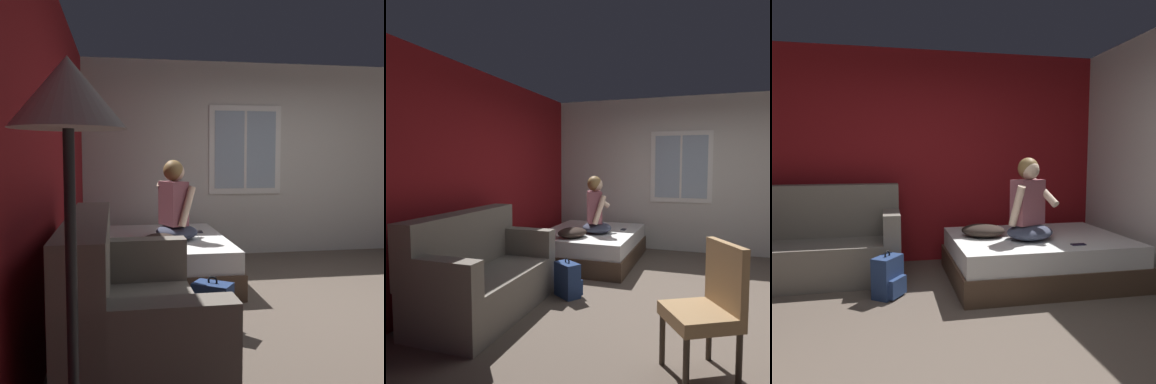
% 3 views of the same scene
% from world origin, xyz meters
% --- Properties ---
extents(ground_plane, '(40.00, 40.00, 0.00)m').
position_xyz_m(ground_plane, '(0.00, 0.00, 0.00)').
color(ground_plane, brown).
extents(wall_back_accent, '(9.85, 0.16, 2.70)m').
position_xyz_m(wall_back_accent, '(0.00, 2.73, 1.35)').
color(wall_back_accent, maroon).
rests_on(wall_back_accent, ground).
extents(wall_side_with_window, '(0.19, 6.69, 2.70)m').
position_xyz_m(wall_side_with_window, '(2.50, 0.01, 1.35)').
color(wall_side_with_window, silver).
rests_on(wall_side_with_window, ground).
extents(bed, '(1.95, 1.45, 0.48)m').
position_xyz_m(bed, '(1.29, 1.69, 0.24)').
color(bed, '#4C3828').
rests_on(bed, ground).
extents(couch, '(1.71, 0.83, 1.04)m').
position_xyz_m(couch, '(-1.06, 2.13, 0.39)').
color(couch, slate).
rests_on(couch, ground).
extents(side_chair, '(0.63, 0.63, 0.98)m').
position_xyz_m(side_chair, '(-1.51, -0.10, 0.53)').
color(side_chair, '#382D23').
rests_on(side_chair, ground).
extents(person_seated, '(0.65, 0.61, 0.88)m').
position_xyz_m(person_seated, '(1.14, 1.56, 0.84)').
color(person_seated, '#383D51').
rests_on(person_seated, bed).
extents(backpack, '(0.34, 0.35, 0.46)m').
position_xyz_m(backpack, '(-0.34, 1.45, 0.19)').
color(backpack, navy).
rests_on(backpack, ground).
extents(throw_pillow, '(0.58, 0.51, 0.14)m').
position_xyz_m(throw_pillow, '(0.70, 1.78, 0.55)').
color(throw_pillow, '#2D231E').
rests_on(throw_pillow, bed).
extents(cell_phone, '(0.15, 0.07, 0.01)m').
position_xyz_m(cell_phone, '(1.54, 1.21, 0.48)').
color(cell_phone, black).
rests_on(cell_phone, bed).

